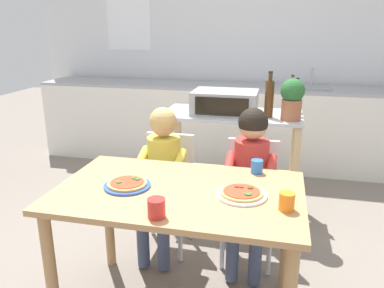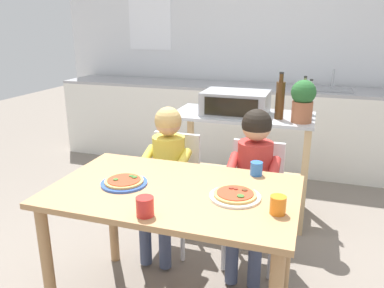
{
  "view_description": "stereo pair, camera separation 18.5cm",
  "coord_description": "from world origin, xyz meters",
  "px_view_note": "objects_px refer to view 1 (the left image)",
  "views": [
    {
      "loc": [
        0.47,
        -1.72,
        1.56
      ],
      "look_at": [
        0.0,
        0.3,
        0.9
      ],
      "focal_mm": 35.63,
      "sensor_mm": 36.0,
      "label": 1
    },
    {
      "loc": [
        0.65,
        -1.67,
        1.56
      ],
      "look_at": [
        0.0,
        0.3,
        0.9
      ],
      "focal_mm": 35.63,
      "sensor_mm": 36.0,
      "label": 2
    }
  ],
  "objects_px": {
    "drinking_cup_blue": "(257,167)",
    "kitchen_island_cart": "(231,147)",
    "bottle_slim_sauce": "(269,98)",
    "drinking_cup_red": "(156,208)",
    "child_in_red_shirt": "(250,172)",
    "bottle_dark_olive_oil": "(296,98)",
    "child_in_yellow_shirt": "(161,166)",
    "pizza_plate_blue_rimmed": "(127,184)",
    "bottle_tall_green_wine": "(291,98)",
    "potted_herb_plant": "(292,98)",
    "toaster_oven": "(225,102)",
    "drinking_cup_orange": "(287,201)",
    "pizza_plate_white": "(242,194)",
    "dining_chair_right": "(250,192)",
    "dining_chair_left": "(167,183)",
    "dining_table": "(179,209)"
  },
  "relations": [
    {
      "from": "drinking_cup_blue",
      "to": "kitchen_island_cart",
      "type": "bearing_deg",
      "value": 105.45
    },
    {
      "from": "bottle_slim_sauce",
      "to": "drinking_cup_red",
      "type": "height_order",
      "value": "bottle_slim_sauce"
    },
    {
      "from": "child_in_red_shirt",
      "to": "bottle_dark_olive_oil",
      "type": "bearing_deg",
      "value": 73.37
    },
    {
      "from": "kitchen_island_cart",
      "to": "child_in_yellow_shirt",
      "type": "distance_m",
      "value": 0.85
    },
    {
      "from": "bottle_dark_olive_oil",
      "to": "pizza_plate_blue_rimmed",
      "type": "relative_size",
      "value": 1.15
    },
    {
      "from": "bottle_tall_green_wine",
      "to": "potted_herb_plant",
      "type": "height_order",
      "value": "bottle_tall_green_wine"
    },
    {
      "from": "child_in_yellow_shirt",
      "to": "pizza_plate_blue_rimmed",
      "type": "relative_size",
      "value": 4.2
    },
    {
      "from": "bottle_slim_sauce",
      "to": "potted_herb_plant",
      "type": "xyz_separation_m",
      "value": [
        0.17,
        -0.06,
        0.02
      ]
    },
    {
      "from": "drinking_cup_red",
      "to": "child_in_red_shirt",
      "type": "bearing_deg",
      "value": 68.06
    },
    {
      "from": "toaster_oven",
      "to": "drinking_cup_blue",
      "type": "xyz_separation_m",
      "value": [
        0.33,
        -0.96,
        -0.17
      ]
    },
    {
      "from": "potted_herb_plant",
      "to": "drinking_cup_orange",
      "type": "xyz_separation_m",
      "value": [
        -0.03,
        -1.28,
        -0.24
      ]
    },
    {
      "from": "bottle_dark_olive_oil",
      "to": "pizza_plate_white",
      "type": "height_order",
      "value": "bottle_dark_olive_oil"
    },
    {
      "from": "child_in_red_shirt",
      "to": "dining_chair_right",
      "type": "bearing_deg",
      "value": 90.0
    },
    {
      "from": "bottle_slim_sauce",
      "to": "drinking_cup_orange",
      "type": "xyz_separation_m",
      "value": [
        0.14,
        -1.34,
        -0.22
      ]
    },
    {
      "from": "bottle_dark_olive_oil",
      "to": "pizza_plate_white",
      "type": "xyz_separation_m",
      "value": [
        -0.28,
        -1.48,
        -0.21
      ]
    },
    {
      "from": "dining_chair_right",
      "to": "drinking_cup_blue",
      "type": "distance_m",
      "value": 0.46
    },
    {
      "from": "child_in_yellow_shirt",
      "to": "drinking_cup_red",
      "type": "relative_size",
      "value": 11.76
    },
    {
      "from": "bottle_tall_green_wine",
      "to": "potted_herb_plant",
      "type": "distance_m",
      "value": 0.2
    },
    {
      "from": "pizza_plate_blue_rimmed",
      "to": "drinking_cup_red",
      "type": "xyz_separation_m",
      "value": [
        0.25,
        -0.28,
        0.03
      ]
    },
    {
      "from": "potted_herb_plant",
      "to": "dining_chair_left",
      "type": "height_order",
      "value": "potted_herb_plant"
    },
    {
      "from": "bottle_slim_sauce",
      "to": "dining_chair_left",
      "type": "height_order",
      "value": "bottle_slim_sauce"
    },
    {
      "from": "toaster_oven",
      "to": "pizza_plate_blue_rimmed",
      "type": "bearing_deg",
      "value": -103.32
    },
    {
      "from": "dining_table",
      "to": "drinking_cup_red",
      "type": "xyz_separation_m",
      "value": [
        -0.02,
        -0.31,
        0.16
      ]
    },
    {
      "from": "bottle_tall_green_wine",
      "to": "bottle_slim_sauce",
      "type": "height_order",
      "value": "bottle_slim_sauce"
    },
    {
      "from": "potted_herb_plant",
      "to": "pizza_plate_white",
      "type": "xyz_separation_m",
      "value": [
        -0.24,
        -1.18,
        -0.27
      ]
    },
    {
      "from": "dining_chair_left",
      "to": "pizza_plate_white",
      "type": "distance_m",
      "value": 0.94
    },
    {
      "from": "kitchen_island_cart",
      "to": "child_in_yellow_shirt",
      "type": "relative_size",
      "value": 1.1
    },
    {
      "from": "pizza_plate_blue_rimmed",
      "to": "drinking_cup_red",
      "type": "height_order",
      "value": "drinking_cup_red"
    },
    {
      "from": "bottle_tall_green_wine",
      "to": "bottle_dark_olive_oil",
      "type": "height_order",
      "value": "bottle_tall_green_wine"
    },
    {
      "from": "pizza_plate_blue_rimmed",
      "to": "drinking_cup_orange",
      "type": "xyz_separation_m",
      "value": [
        0.8,
        -0.08,
        0.03
      ]
    },
    {
      "from": "bottle_tall_green_wine",
      "to": "pizza_plate_blue_rimmed",
      "type": "xyz_separation_m",
      "value": [
        -0.83,
        -1.4,
        -0.23
      ]
    },
    {
      "from": "dining_table",
      "to": "drinking_cup_blue",
      "type": "relative_size",
      "value": 16.49
    },
    {
      "from": "bottle_tall_green_wine",
      "to": "bottle_dark_olive_oil",
      "type": "xyz_separation_m",
      "value": [
        0.04,
        0.1,
        -0.02
      ]
    },
    {
      "from": "potted_herb_plant",
      "to": "child_in_yellow_shirt",
      "type": "distance_m",
      "value": 1.11
    },
    {
      "from": "drinking_cup_blue",
      "to": "drinking_cup_orange",
      "type": "relative_size",
      "value": 0.92
    },
    {
      "from": "dining_chair_left",
      "to": "dining_chair_right",
      "type": "height_order",
      "value": "same"
    },
    {
      "from": "bottle_tall_green_wine",
      "to": "drinking_cup_blue",
      "type": "height_order",
      "value": "bottle_tall_green_wine"
    },
    {
      "from": "bottle_tall_green_wine",
      "to": "dining_table",
      "type": "distance_m",
      "value": 1.52
    },
    {
      "from": "bottle_slim_sauce",
      "to": "dining_table",
      "type": "xyz_separation_m",
      "value": [
        -0.39,
        -1.23,
        -0.38
      ]
    },
    {
      "from": "potted_herb_plant",
      "to": "pizza_plate_white",
      "type": "bearing_deg",
      "value": -101.43
    },
    {
      "from": "potted_herb_plant",
      "to": "dining_chair_right",
      "type": "distance_m",
      "value": 0.8
    },
    {
      "from": "child_in_yellow_shirt",
      "to": "pizza_plate_white",
      "type": "xyz_separation_m",
      "value": [
        0.59,
        -0.55,
        0.11
      ]
    },
    {
      "from": "pizza_plate_white",
      "to": "drinking_cup_red",
      "type": "bearing_deg",
      "value": -138.44
    },
    {
      "from": "potted_herb_plant",
      "to": "drinking_cup_orange",
      "type": "bearing_deg",
      "value": -91.15
    },
    {
      "from": "child_in_yellow_shirt",
      "to": "dining_chair_left",
      "type": "bearing_deg",
      "value": 90.0
    },
    {
      "from": "bottle_dark_olive_oil",
      "to": "dining_chair_left",
      "type": "distance_m",
      "value": 1.29
    },
    {
      "from": "bottle_slim_sauce",
      "to": "potted_herb_plant",
      "type": "height_order",
      "value": "bottle_slim_sauce"
    },
    {
      "from": "drinking_cup_blue",
      "to": "dining_table",
      "type": "bearing_deg",
      "value": -139.54
    },
    {
      "from": "bottle_dark_olive_oil",
      "to": "drinking_cup_blue",
      "type": "height_order",
      "value": "bottle_dark_olive_oil"
    },
    {
      "from": "bottle_dark_olive_oil",
      "to": "dining_chair_right",
      "type": "distance_m",
      "value": 1.0
    }
  ]
}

